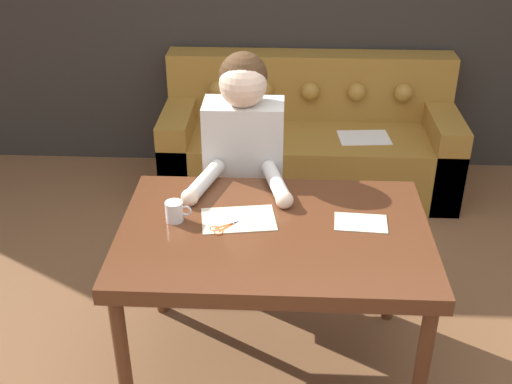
# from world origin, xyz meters

# --- Properties ---
(ground_plane) EXTENTS (16.00, 16.00, 0.00)m
(ground_plane) POSITION_xyz_m (0.00, 0.00, 0.00)
(ground_plane) COLOR brown
(dining_table) EXTENTS (1.31, 0.89, 0.78)m
(dining_table) POSITION_xyz_m (-0.09, 0.03, 0.70)
(dining_table) COLOR #562D19
(dining_table) RESTS_ON ground_plane
(couch) EXTENTS (1.99, 0.78, 0.90)m
(couch) POSITION_xyz_m (0.12, 1.87, 0.32)
(couch) COLOR olive
(couch) RESTS_ON ground_plane
(person) EXTENTS (0.50, 0.61, 1.34)m
(person) POSITION_xyz_m (-0.25, 0.64, 0.70)
(person) COLOR #33281E
(person) RESTS_ON ground_plane
(pattern_paper_main) EXTENTS (0.34, 0.26, 0.00)m
(pattern_paper_main) POSITION_xyz_m (-0.24, 0.10, 0.78)
(pattern_paper_main) COLOR beige
(pattern_paper_main) RESTS_ON dining_table
(pattern_paper_offcut) EXTENTS (0.23, 0.16, 0.00)m
(pattern_paper_offcut) POSITION_xyz_m (0.28, 0.10, 0.78)
(pattern_paper_offcut) COLOR beige
(pattern_paper_offcut) RESTS_ON dining_table
(scissors) EXTENTS (0.22, 0.20, 0.01)m
(scissors) POSITION_xyz_m (-0.28, 0.04, 0.78)
(scissors) COLOR silver
(scissors) RESTS_ON dining_table
(mug) EXTENTS (0.11, 0.08, 0.09)m
(mug) POSITION_xyz_m (-0.51, 0.08, 0.82)
(mug) COLOR silver
(mug) RESTS_ON dining_table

